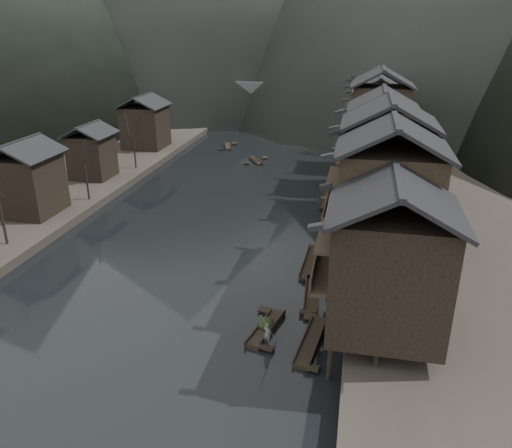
# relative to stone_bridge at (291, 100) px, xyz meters

# --- Properties ---
(water) EXTENTS (300.00, 300.00, 0.00)m
(water) POSITION_rel_stone_bridge_xyz_m (0.00, -72.00, -5.11)
(water) COLOR black
(water) RESTS_ON ground
(right_bank) EXTENTS (40.00, 200.00, 1.80)m
(right_bank) POSITION_rel_stone_bridge_xyz_m (35.00, -32.00, -4.21)
(right_bank) COLOR #2D2823
(right_bank) RESTS_ON ground
(left_bank) EXTENTS (40.00, 200.00, 1.20)m
(left_bank) POSITION_rel_stone_bridge_xyz_m (-35.00, -32.00, -4.51)
(left_bank) COLOR #2D2823
(left_bank) RESTS_ON ground
(stilt_houses) EXTENTS (9.00, 67.60, 15.78)m
(stilt_houses) POSITION_rel_stone_bridge_xyz_m (17.28, -52.74, 3.81)
(stilt_houses) COLOR black
(stilt_houses) RESTS_ON ground
(left_houses) EXTENTS (8.10, 53.20, 8.73)m
(left_houses) POSITION_rel_stone_bridge_xyz_m (-20.50, -51.88, 0.55)
(left_houses) COLOR black
(left_houses) RESTS_ON left_bank
(bare_trees) EXTENTS (3.53, 43.65, 7.07)m
(bare_trees) POSITION_rel_stone_bridge_xyz_m (-17.00, -61.28, 0.99)
(bare_trees) COLOR black
(bare_trees) RESTS_ON left_bank
(moored_sampans) EXTENTS (2.96, 56.68, 0.47)m
(moored_sampans) POSITION_rel_stone_bridge_xyz_m (12.12, -53.34, -4.91)
(moored_sampans) COLOR black
(moored_sampans) RESTS_ON water
(midriver_boats) EXTENTS (11.91, 31.19, 0.44)m
(midriver_boats) POSITION_rel_stone_bridge_xyz_m (-1.87, -18.61, -4.91)
(midriver_boats) COLOR black
(midriver_boats) RESTS_ON water
(stone_bridge) EXTENTS (40.00, 6.00, 9.00)m
(stone_bridge) POSITION_rel_stone_bridge_xyz_m (0.00, 0.00, 0.00)
(stone_bridge) COLOR #4C4C4F
(stone_bridge) RESTS_ON ground
(hero_sampan) EXTENTS (2.23, 5.51, 0.44)m
(hero_sampan) POSITION_rel_stone_bridge_xyz_m (9.31, -77.96, -4.91)
(hero_sampan) COLOR black
(hero_sampan) RESTS_ON water
(cargo_heap) EXTENTS (1.20, 1.57, 0.72)m
(cargo_heap) POSITION_rel_stone_bridge_xyz_m (9.25, -77.71, -4.31)
(cargo_heap) COLOR black
(cargo_heap) RESTS_ON hero_sampan
(boatman) EXTENTS (0.73, 0.64, 1.68)m
(boatman) POSITION_rel_stone_bridge_xyz_m (9.75, -79.81, -3.83)
(boatman) COLOR slate
(boatman) RESTS_ON hero_sampan
(bamboo_pole) EXTENTS (1.07, 1.76, 3.46)m
(bamboo_pole) POSITION_rel_stone_bridge_xyz_m (9.95, -79.81, -1.26)
(bamboo_pole) COLOR #8C7A51
(bamboo_pole) RESTS_ON boatman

